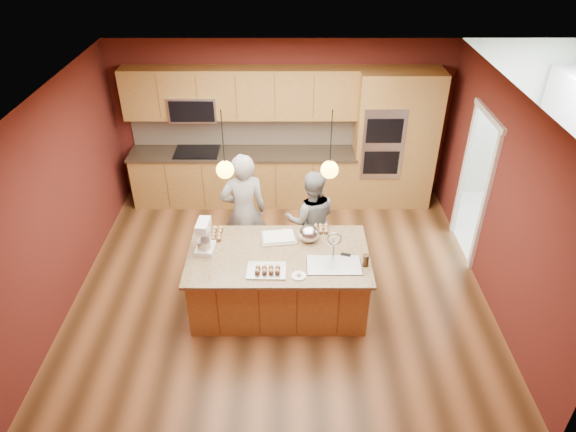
{
  "coord_description": "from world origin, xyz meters",
  "views": [
    {
      "loc": [
        0.1,
        -5.49,
        4.67
      ],
      "look_at": [
        0.1,
        -0.1,
        1.16
      ],
      "focal_mm": 32.0,
      "sensor_mm": 36.0,
      "label": 1
    }
  ],
  "objects_px": {
    "mixing_bowl": "(309,234)",
    "person_left": "(244,212)",
    "person_right": "(311,220)",
    "island": "(280,279)",
    "stand_mixer": "(205,238)"
  },
  "relations": [
    {
      "from": "mixing_bowl",
      "to": "person_left",
      "type": "bearing_deg",
      "value": 145.97
    },
    {
      "from": "mixing_bowl",
      "to": "person_right",
      "type": "bearing_deg",
      "value": 84.7
    },
    {
      "from": "island",
      "to": "stand_mixer",
      "type": "distance_m",
      "value": 1.1
    },
    {
      "from": "person_left",
      "to": "stand_mixer",
      "type": "distance_m",
      "value": 0.91
    },
    {
      "from": "person_right",
      "to": "stand_mixer",
      "type": "distance_m",
      "value": 1.59
    },
    {
      "from": "island",
      "to": "person_right",
      "type": "bearing_deg",
      "value": 64.37
    },
    {
      "from": "person_left",
      "to": "island",
      "type": "bearing_deg",
      "value": 106.83
    },
    {
      "from": "stand_mixer",
      "to": "person_right",
      "type": "bearing_deg",
      "value": 35.14
    },
    {
      "from": "person_right",
      "to": "mixing_bowl",
      "type": "distance_m",
      "value": 0.62
    },
    {
      "from": "stand_mixer",
      "to": "person_left",
      "type": "bearing_deg",
      "value": 66.76
    },
    {
      "from": "stand_mixer",
      "to": "mixing_bowl",
      "type": "xyz_separation_m",
      "value": [
        1.29,
        0.2,
        -0.08
      ]
    },
    {
      "from": "person_left",
      "to": "mixing_bowl",
      "type": "relative_size",
      "value": 6.7
    },
    {
      "from": "person_left",
      "to": "stand_mixer",
      "type": "relative_size",
      "value": 4.19
    },
    {
      "from": "person_left",
      "to": "person_right",
      "type": "xyz_separation_m",
      "value": [
        0.93,
        0.0,
        -0.13
      ]
    },
    {
      "from": "person_left",
      "to": "person_right",
      "type": "bearing_deg",
      "value": 167.15
    }
  ]
}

